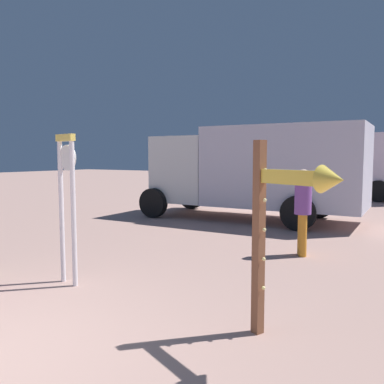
% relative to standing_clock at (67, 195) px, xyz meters
% --- Properties ---
extents(standing_clock, '(0.40, 0.15, 2.20)m').
position_rel_standing_clock_xyz_m(standing_clock, '(0.00, 0.00, 0.00)').
color(standing_clock, white).
rests_on(standing_clock, ground_plane).
extents(arrow_sign, '(1.02, 0.57, 2.05)m').
position_rel_standing_clock_xyz_m(arrow_sign, '(3.34, -0.23, 0.02)').
color(arrow_sign, brown).
rests_on(arrow_sign, ground_plane).
extents(person_distant, '(0.31, 0.31, 1.64)m').
position_rel_standing_clock_xyz_m(person_distant, '(2.45, 3.46, -0.41)').
color(person_distant, orange).
rests_on(person_distant, ground_plane).
extents(box_truck_near, '(6.49, 2.83, 2.73)m').
position_rel_standing_clock_xyz_m(box_truck_near, '(0.07, 7.08, 0.21)').
color(box_truck_near, silver).
rests_on(box_truck_near, ground_plane).
extents(box_truck_far, '(7.13, 4.43, 2.87)m').
position_rel_standing_clock_xyz_m(box_truck_far, '(1.55, 15.50, 0.24)').
color(box_truck_far, white).
rests_on(box_truck_far, ground_plane).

